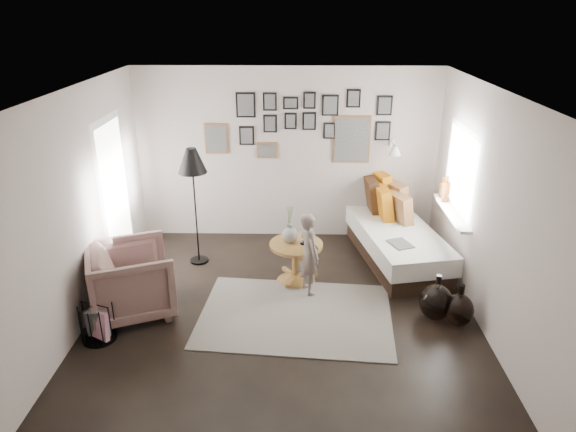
{
  "coord_description": "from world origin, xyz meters",
  "views": [
    {
      "loc": [
        0.16,
        -5.05,
        3.41
      ],
      "look_at": [
        0.05,
        0.5,
        1.1
      ],
      "focal_mm": 32.0,
      "sensor_mm": 36.0,
      "label": 1
    }
  ],
  "objects_px": {
    "vase": "(290,232)",
    "child": "(309,254)",
    "daybed": "(395,234)",
    "demijohn_large": "(436,302)",
    "floor_lamp": "(192,165)",
    "magazine_basket": "(97,322)",
    "armchair": "(132,280)",
    "demijohn_small": "(459,310)",
    "pedestal_table": "(296,264)"
  },
  "relations": [
    {
      "from": "demijohn_large",
      "to": "demijohn_small",
      "type": "distance_m",
      "value": 0.26
    },
    {
      "from": "floor_lamp",
      "to": "magazine_basket",
      "type": "relative_size",
      "value": 3.69
    },
    {
      "from": "pedestal_table",
      "to": "demijohn_small",
      "type": "height_order",
      "value": "pedestal_table"
    },
    {
      "from": "daybed",
      "to": "magazine_basket",
      "type": "distance_m",
      "value": 4.13
    },
    {
      "from": "daybed",
      "to": "demijohn_large",
      "type": "relative_size",
      "value": 4.08
    },
    {
      "from": "vase",
      "to": "daybed",
      "type": "xyz_separation_m",
      "value": [
        1.5,
        0.75,
        -0.36
      ]
    },
    {
      "from": "demijohn_large",
      "to": "magazine_basket",
      "type": "bearing_deg",
      "value": -172.76
    },
    {
      "from": "demijohn_small",
      "to": "armchair",
      "type": "bearing_deg",
      "value": 177.06
    },
    {
      "from": "vase",
      "to": "armchair",
      "type": "bearing_deg",
      "value": -156.52
    },
    {
      "from": "armchair",
      "to": "floor_lamp",
      "type": "distance_m",
      "value": 1.73
    },
    {
      "from": "vase",
      "to": "floor_lamp",
      "type": "xyz_separation_m",
      "value": [
        -1.31,
        0.5,
        0.73
      ]
    },
    {
      "from": "daybed",
      "to": "armchair",
      "type": "bearing_deg",
      "value": -166.3
    },
    {
      "from": "demijohn_small",
      "to": "daybed",
      "type": "bearing_deg",
      "value": 104.11
    },
    {
      "from": "vase",
      "to": "floor_lamp",
      "type": "height_order",
      "value": "floor_lamp"
    },
    {
      "from": "demijohn_large",
      "to": "armchair",
      "type": "bearing_deg",
      "value": 178.81
    },
    {
      "from": "magazine_basket",
      "to": "demijohn_small",
      "type": "xyz_separation_m",
      "value": [
        4.0,
        0.36,
        -0.02
      ]
    },
    {
      "from": "armchair",
      "to": "floor_lamp",
      "type": "relative_size",
      "value": 0.56
    },
    {
      "from": "vase",
      "to": "demijohn_small",
      "type": "relative_size",
      "value": 0.96
    },
    {
      "from": "armchair",
      "to": "demijohn_large",
      "type": "distance_m",
      "value": 3.54
    },
    {
      "from": "vase",
      "to": "child",
      "type": "xyz_separation_m",
      "value": [
        0.24,
        -0.31,
        -0.16
      ]
    },
    {
      "from": "child",
      "to": "demijohn_small",
      "type": "bearing_deg",
      "value": -135.64
    },
    {
      "from": "armchair",
      "to": "child",
      "type": "height_order",
      "value": "child"
    },
    {
      "from": "pedestal_table",
      "to": "demijohn_large",
      "type": "bearing_deg",
      "value": -27.66
    },
    {
      "from": "daybed",
      "to": "child",
      "type": "relative_size",
      "value": 2.14
    },
    {
      "from": "demijohn_small",
      "to": "magazine_basket",
      "type": "bearing_deg",
      "value": -174.88
    },
    {
      "from": "demijohn_large",
      "to": "daybed",
      "type": "bearing_deg",
      "value": 97.27
    },
    {
      "from": "armchair",
      "to": "demijohn_small",
      "type": "height_order",
      "value": "armchair"
    },
    {
      "from": "armchair",
      "to": "magazine_basket",
      "type": "height_order",
      "value": "armchair"
    },
    {
      "from": "armchair",
      "to": "demijohn_small",
      "type": "relative_size",
      "value": 1.8
    },
    {
      "from": "magazine_basket",
      "to": "demijohn_large",
      "type": "xyz_separation_m",
      "value": [
        3.77,
        0.48,
        0.0
      ]
    },
    {
      "from": "daybed",
      "to": "child",
      "type": "xyz_separation_m",
      "value": [
        -1.26,
        -1.05,
        0.21
      ]
    },
    {
      "from": "floor_lamp",
      "to": "child",
      "type": "bearing_deg",
      "value": -27.68
    },
    {
      "from": "pedestal_table",
      "to": "floor_lamp",
      "type": "relative_size",
      "value": 0.42
    },
    {
      "from": "vase",
      "to": "armchair",
      "type": "relative_size",
      "value": 0.53
    },
    {
      "from": "floor_lamp",
      "to": "demijohn_small",
      "type": "distance_m",
      "value": 3.77
    },
    {
      "from": "floor_lamp",
      "to": "child",
      "type": "relative_size",
      "value": 1.53
    },
    {
      "from": "demijohn_large",
      "to": "demijohn_small",
      "type": "bearing_deg",
      "value": -27.49
    },
    {
      "from": "daybed",
      "to": "floor_lamp",
      "type": "bearing_deg",
      "value": 173.78
    },
    {
      "from": "daybed",
      "to": "magazine_basket",
      "type": "bearing_deg",
      "value": -160.7
    },
    {
      "from": "vase",
      "to": "floor_lamp",
      "type": "relative_size",
      "value": 0.3
    },
    {
      "from": "pedestal_table",
      "to": "magazine_basket",
      "type": "distance_m",
      "value": 2.52
    },
    {
      "from": "pedestal_table",
      "to": "demijohn_large",
      "type": "relative_size",
      "value": 1.22
    },
    {
      "from": "daybed",
      "to": "child",
      "type": "height_order",
      "value": "child"
    },
    {
      "from": "vase",
      "to": "child",
      "type": "height_order",
      "value": "child"
    },
    {
      "from": "daybed",
      "to": "floor_lamp",
      "type": "xyz_separation_m",
      "value": [
        -2.8,
        -0.24,
        1.09
      ]
    },
    {
      "from": "floor_lamp",
      "to": "magazine_basket",
      "type": "distance_m",
      "value": 2.34
    },
    {
      "from": "child",
      "to": "pedestal_table",
      "type": "bearing_deg",
      "value": 5.36
    },
    {
      "from": "pedestal_table",
      "to": "armchair",
      "type": "bearing_deg",
      "value": -157.92
    },
    {
      "from": "demijohn_large",
      "to": "child",
      "type": "relative_size",
      "value": 0.53
    },
    {
      "from": "floor_lamp",
      "to": "demijohn_small",
      "type": "height_order",
      "value": "floor_lamp"
    }
  ]
}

